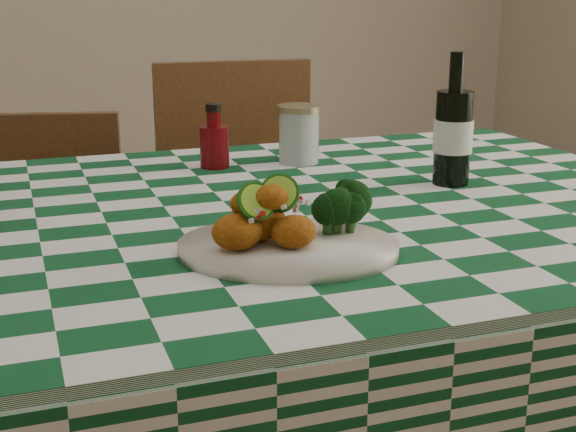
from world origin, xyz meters
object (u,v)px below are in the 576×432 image
object	(u,v)px
dining_table	(238,423)
ketchup_bottle	(214,136)
fried_chicken_pile	(269,215)
plate	(288,248)
mason_jar	(299,134)
wooden_chair_right	(251,248)
beer_bottle	(454,119)
wooden_chair_left	(43,291)

from	to	relation	value
dining_table	ketchup_bottle	bearing A→B (deg)	80.85
dining_table	ketchup_bottle	size ratio (longest dim) A/B	12.93
dining_table	fried_chicken_pile	world-z (taller)	fried_chicken_pile
ketchup_bottle	plate	bearing A→B (deg)	-94.03
ketchup_bottle	mason_jar	world-z (taller)	ketchup_bottle
ketchup_bottle	wooden_chair_right	xyz separation A→B (m)	(0.19, 0.38, -0.38)
fried_chicken_pile	ketchup_bottle	xyz separation A→B (m)	(0.07, 0.56, 0.00)
plate	fried_chicken_pile	bearing A→B (deg)	180.00
dining_table	beer_bottle	size ratio (longest dim) A/B	6.87
ketchup_bottle	wooden_chair_right	bearing A→B (deg)	63.77
dining_table	mason_jar	bearing A→B (deg)	53.44
fried_chicken_pile	mason_jar	bearing A→B (deg)	65.98
fried_chicken_pile	wooden_chair_right	size ratio (longest dim) A/B	0.14
wooden_chair_left	mason_jar	bearing A→B (deg)	-24.74
fried_chicken_pile	beer_bottle	distance (m)	0.53
mason_jar	beer_bottle	distance (m)	0.34
wooden_chair_right	ketchup_bottle	bearing A→B (deg)	-112.49
mason_jar	wooden_chair_left	distance (m)	0.79
ketchup_bottle	wooden_chair_right	distance (m)	0.57
dining_table	mason_jar	distance (m)	0.59
ketchup_bottle	wooden_chair_left	distance (m)	0.68
ketchup_bottle	beer_bottle	bearing A→B (deg)	-36.43
plate	wooden_chair_right	xyz separation A→B (m)	(0.23, 0.94, -0.32)
beer_bottle	mason_jar	bearing A→B (deg)	128.01
dining_table	wooden_chair_right	bearing A→B (deg)	71.22
plate	mason_jar	xyz separation A→B (m)	(0.21, 0.54, 0.05)
plate	mason_jar	distance (m)	0.58
plate	beer_bottle	distance (m)	0.51
fried_chicken_pile	beer_bottle	world-z (taller)	beer_bottle
plate	mason_jar	size ratio (longest dim) A/B	2.55
plate	ketchup_bottle	distance (m)	0.56
mason_jar	wooden_chair_right	distance (m)	0.55
ketchup_bottle	fried_chicken_pile	bearing A→B (deg)	-96.77
wooden_chair_right	wooden_chair_left	bearing A→B (deg)	-178.29
mason_jar	dining_table	bearing A→B (deg)	-126.56
wooden_chair_left	wooden_chair_right	xyz separation A→B (m)	(0.53, -0.02, 0.06)
fried_chicken_pile	wooden_chair_left	bearing A→B (deg)	106.28
dining_table	fried_chicken_pile	bearing A→B (deg)	-93.46
mason_jar	wooden_chair_right	bearing A→B (deg)	88.23
fried_chicken_pile	mason_jar	xyz separation A→B (m)	(0.24, 0.54, 0.00)
wooden_chair_left	dining_table	bearing A→B (deg)	-53.96
fried_chicken_pile	ketchup_bottle	world-z (taller)	ketchup_bottle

